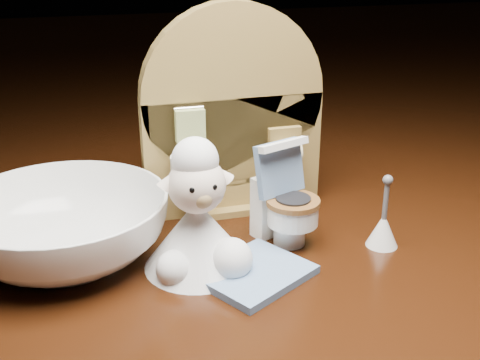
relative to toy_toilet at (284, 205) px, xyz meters
name	(u,v)px	position (x,y,z in m)	size (l,w,h in m)	color
backdrop_panel	(232,124)	(-0.02, 0.06, 0.04)	(0.13, 0.05, 0.15)	olive
toy_toilet	(284,205)	(0.00, 0.00, 0.00)	(0.04, 0.05, 0.07)	white
bath_mat	(254,273)	(-0.03, -0.04, -0.02)	(0.06, 0.05, 0.00)	#6381AA
toilet_brush	(383,227)	(0.06, -0.03, -0.01)	(0.02, 0.02, 0.05)	white
plush_lamb	(198,224)	(-0.06, -0.02, 0.00)	(0.07, 0.07, 0.09)	white
ceramic_bowl	(64,228)	(-0.14, 0.02, 0.00)	(0.13, 0.13, 0.04)	white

